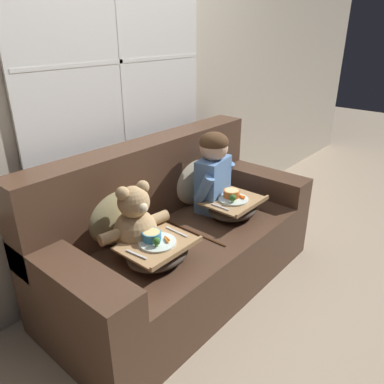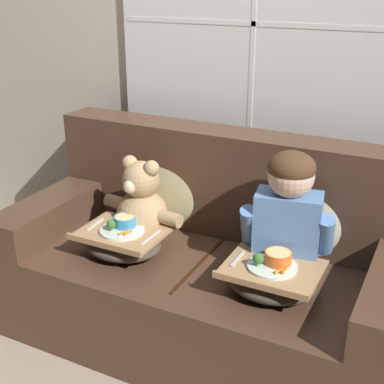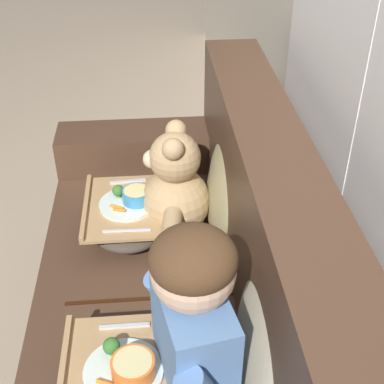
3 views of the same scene
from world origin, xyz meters
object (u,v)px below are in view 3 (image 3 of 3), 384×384
Objects in this scene: couch at (188,318)px; throw_pillow_behind_teddy at (227,181)px; teddy_bear at (174,189)px; lap_tray_teddy at (129,216)px; child_figure at (193,317)px; throw_pillow_behind_child at (268,341)px.

couch reaches higher than throw_pillow_behind_teddy.
teddy_bear is 1.16× the size of lap_tray_teddy.
couch is 0.51m from throw_pillow_behind_teddy.
lap_tray_teddy is (0.00, -0.18, -0.12)m from teddy_bear.
couch is at bearing -25.57° from throw_pillow_behind_teddy.
child_figure is 0.76m from teddy_bear.
couch is 0.56m from child_figure.
throw_pillow_behind_child is 0.85m from lap_tray_teddy.
child_figure is 0.81m from lap_tray_teddy.
couch reaches higher than teddy_bear.
child_figure is at bearing -2.44° from couch.
teddy_bear is (-0.37, -0.02, 0.29)m from couch.
throw_pillow_behind_teddy is 0.40m from lap_tray_teddy.
couch is 0.47m from teddy_bear.
child_figure reaches higher than couch.
teddy_bear is at bearing -90.23° from throw_pillow_behind_teddy.
throw_pillow_behind_child is (0.37, 0.18, 0.31)m from couch.
throw_pillow_behind_teddy is at bearing 165.40° from child_figure.
throw_pillow_behind_child is 1.00× the size of throw_pillow_behind_teddy.
teddy_bear reaches higher than throw_pillow_behind_child.
teddy_bear is at bearing 90.10° from lap_tray_teddy.
teddy_bear is (-0.75, -0.00, -0.13)m from child_figure.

